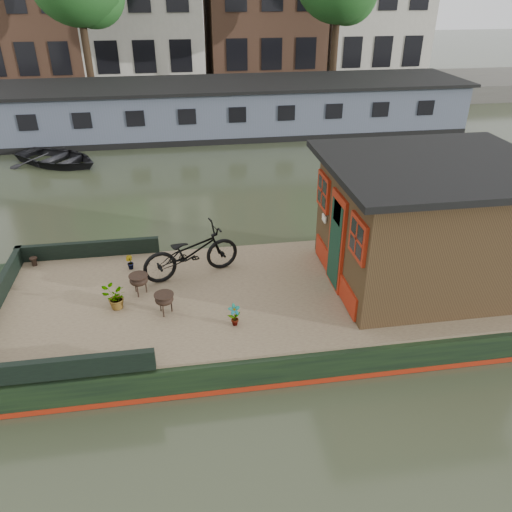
{
  "coord_description": "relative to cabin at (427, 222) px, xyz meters",
  "views": [
    {
      "loc": [
        -2.38,
        -8.03,
        5.95
      ],
      "look_at": [
        -1.05,
        0.5,
        1.14
      ],
      "focal_mm": 35.0,
      "sensor_mm": 36.0,
      "label": 1
    }
  ],
  "objects": [
    {
      "name": "ground",
      "position": [
        -2.19,
        0.0,
        -1.88
      ],
      "size": [
        120.0,
        120.0,
        0.0
      ],
      "primitive_type": "plane",
      "color": "#2C3320",
      "rests_on": "ground"
    },
    {
      "name": "houseboat_hull",
      "position": [
        -3.52,
        0.0,
        -1.6
      ],
      "size": [
        14.01,
        4.02,
        0.6
      ],
      "color": "black",
      "rests_on": "ground"
    },
    {
      "name": "houseboat_deck",
      "position": [
        -2.19,
        0.0,
        -1.25
      ],
      "size": [
        11.8,
        3.8,
        0.05
      ],
      "primitive_type": "cube",
      "color": "#817150",
      "rests_on": "houseboat_hull"
    },
    {
      "name": "bow_bulwark",
      "position": [
        -7.25,
        0.0,
        -1.05
      ],
      "size": [
        3.0,
        4.0,
        0.35
      ],
      "color": "black",
      "rests_on": "houseboat_deck"
    },
    {
      "name": "cabin",
      "position": [
        0.0,
        0.0,
        0.0
      ],
      "size": [
        4.0,
        3.5,
        2.42
      ],
      "color": "black",
      "rests_on": "houseboat_deck"
    },
    {
      "name": "bicycle",
      "position": [
        -4.5,
        0.81,
        -0.71
      ],
      "size": [
        2.1,
        1.23,
        1.04
      ],
      "primitive_type": "imported",
      "rotation": [
        0.0,
        0.0,
        1.86
      ],
      "color": "black",
      "rests_on": "houseboat_deck"
    },
    {
      "name": "potted_plant_a",
      "position": [
        -3.85,
        -1.02,
        -1.02
      ],
      "size": [
        0.25,
        0.2,
        0.42
      ],
      "primitive_type": "imported",
      "rotation": [
        0.0,
        0.0,
        0.26
      ],
      "color": "maroon",
      "rests_on": "houseboat_deck"
    },
    {
      "name": "potted_plant_b",
      "position": [
        -5.77,
        1.24,
        -1.08
      ],
      "size": [
        0.21,
        0.2,
        0.3
      ],
      "primitive_type": "imported",
      "rotation": [
        0.0,
        0.0,
        2.48
      ],
      "color": "brown",
      "rests_on": "houseboat_deck"
    },
    {
      "name": "potted_plant_c",
      "position": [
        -5.94,
        -0.19,
        -1.0
      ],
      "size": [
        0.54,
        0.51,
        0.46
      ],
      "primitive_type": "imported",
      "rotation": [
        0.0,
        0.0,
        3.61
      ],
      "color": "#9C5D2D",
      "rests_on": "houseboat_deck"
    },
    {
      "name": "brazier_front",
      "position": [
        -5.05,
        -0.47,
        -1.03
      ],
      "size": [
        0.47,
        0.47,
        0.41
      ],
      "primitive_type": null,
      "rotation": [
        0.0,
        0.0,
        -0.31
      ],
      "color": "black",
      "rests_on": "houseboat_deck"
    },
    {
      "name": "brazier_rear",
      "position": [
        -5.53,
        0.25,
        -1.02
      ],
      "size": [
        0.45,
        0.45,
        0.41
      ],
      "primitive_type": null,
      "rotation": [
        0.0,
        0.0,
        -0.19
      ],
      "color": "black",
      "rests_on": "houseboat_deck"
    },
    {
      "name": "bollard_port",
      "position": [
        -7.79,
        1.7,
        -1.14
      ],
      "size": [
        0.16,
        0.16,
        0.18
      ],
      "primitive_type": "cylinder",
      "color": "black",
      "rests_on": "houseboat_deck"
    },
    {
      "name": "dinghy",
      "position": [
        -9.01,
        10.52,
        -1.53
      ],
      "size": [
        4.19,
        3.94,
        0.71
      ],
      "primitive_type": "imported",
      "rotation": [
        0.0,
        0.0,
        0.96
      ],
      "color": "black",
      "rests_on": "ground"
    },
    {
      "name": "far_houseboat",
      "position": [
        -2.19,
        14.0,
        -0.91
      ],
      "size": [
        20.4,
        4.4,
        2.11
      ],
      "color": "#494F62",
      "rests_on": "ground"
    },
    {
      "name": "quay",
      "position": [
        -2.19,
        20.5,
        -1.43
      ],
      "size": [
        60.0,
        6.0,
        0.9
      ],
      "primitive_type": "cube",
      "color": "#47443F",
      "rests_on": "ground"
    }
  ]
}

